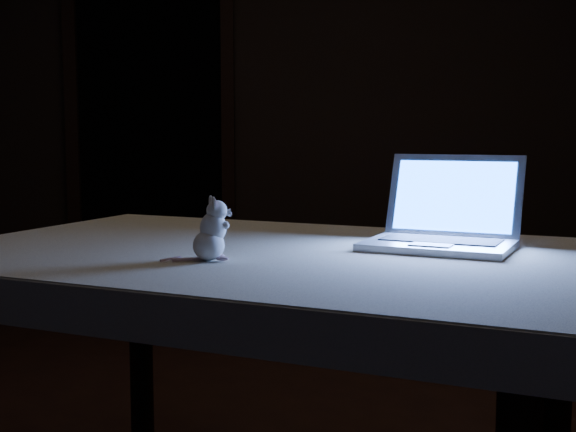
# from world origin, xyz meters

# --- Properties ---
(back_wall) EXTENTS (4.50, 0.04, 2.60)m
(back_wall) POSITION_xyz_m (0.00, 2.50, 1.30)
(back_wall) COLOR black
(back_wall) RESTS_ON ground
(doorway) EXTENTS (1.06, 0.36, 2.13)m
(doorway) POSITION_xyz_m (-1.10, 2.50, 1.06)
(doorway) COLOR black
(doorway) RESTS_ON back_wall
(table) EXTENTS (1.68, 1.41, 0.76)m
(table) POSITION_xyz_m (-0.24, -0.62, 0.38)
(table) COLOR black
(table) RESTS_ON floor
(tablecloth) EXTENTS (1.72, 1.36, 0.09)m
(tablecloth) POSITION_xyz_m (-0.18, -0.67, 0.73)
(tablecloth) COLOR beige
(tablecloth) RESTS_ON table
(laptop) EXTENTS (0.42, 0.40, 0.22)m
(laptop) POSITION_xyz_m (0.15, -0.61, 0.88)
(laptop) COLOR #B6B6BA
(laptop) RESTS_ON tablecloth
(plush_mouse) EXTENTS (0.11, 0.11, 0.13)m
(plush_mouse) POSITION_xyz_m (-0.36, -0.78, 0.84)
(plush_mouse) COLOR silver
(plush_mouse) RESTS_ON tablecloth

